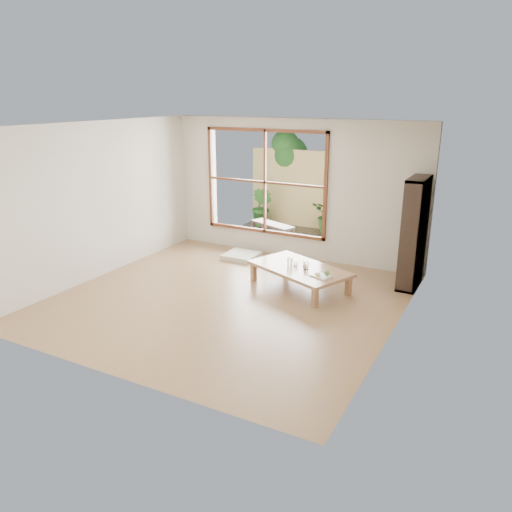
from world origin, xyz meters
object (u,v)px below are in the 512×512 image
at_px(food_tray, 322,275).
at_px(bookshelf, 414,233).
at_px(garden_bench, 272,226).
at_px(low_table, 300,270).

bearing_deg(food_tray, bookshelf, 65.03).
distance_m(bookshelf, food_tray, 1.69).
height_order(bookshelf, garden_bench, bookshelf).
distance_m(low_table, food_tray, 0.54).
xyz_separation_m(bookshelf, food_tray, (-1.09, -1.19, -0.52)).
relative_size(food_tray, garden_bench, 0.31).
distance_m(low_table, garden_bench, 2.81).
height_order(low_table, garden_bench, garden_bench).
bearing_deg(garden_bench, bookshelf, -1.12).
relative_size(bookshelf, garden_bench, 1.59).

